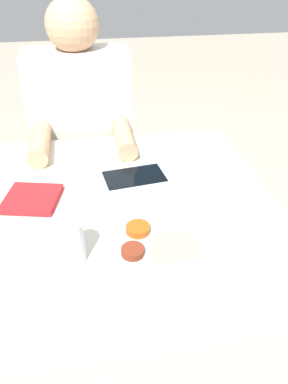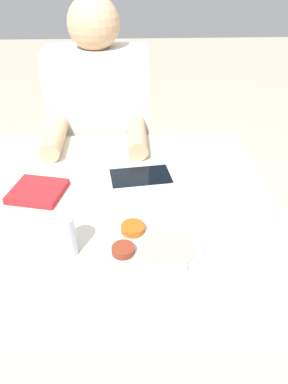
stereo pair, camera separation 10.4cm
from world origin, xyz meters
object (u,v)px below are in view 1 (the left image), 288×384
(red_notebook, at_px, (32,199))
(person_diner, at_px, (86,161))
(drinking_glass, at_px, (72,242))
(tablet_device, at_px, (134,177))
(thali_tray, at_px, (156,247))

(red_notebook, height_order, person_diner, person_diner)
(person_diner, relative_size, drinking_glass, 11.36)
(tablet_device, xyz_separation_m, drinking_glass, (-0.20, -0.34, 0.05))
(red_notebook, xyz_separation_m, person_diner, (0.16, 0.54, -0.19))
(red_notebook, bearing_deg, thali_tray, -38.89)
(thali_tray, distance_m, tablet_device, 0.34)
(tablet_device, bearing_deg, thali_tray, -88.76)
(tablet_device, height_order, drinking_glass, drinking_glass)
(thali_tray, height_order, person_diner, person_diner)
(thali_tray, relative_size, person_diner, 0.22)
(red_notebook, distance_m, drinking_glass, 0.30)
(red_notebook, distance_m, tablet_device, 0.33)
(tablet_device, bearing_deg, drinking_glass, -119.75)
(thali_tray, xyz_separation_m, red_notebook, (-0.32, 0.26, 0.00))
(tablet_device, distance_m, person_diner, 0.52)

